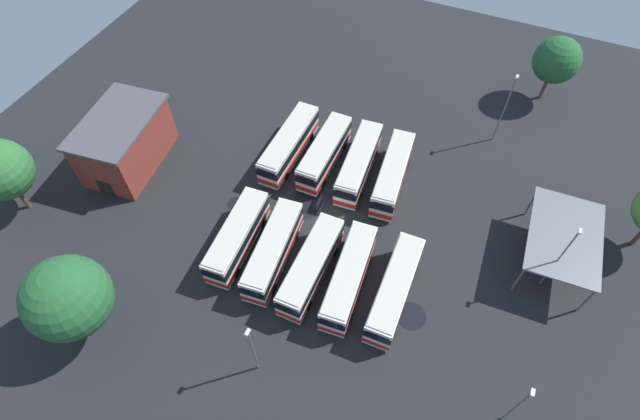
# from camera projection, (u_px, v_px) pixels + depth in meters

# --- Properties ---
(ground_plane) EXTENTS (91.38, 91.38, 0.00)m
(ground_plane) POSITION_uv_depth(u_px,v_px,m) (336.00, 219.00, 51.97)
(ground_plane) COLOR black
(bus_row0_slot0) EXTENTS (11.20, 2.63, 3.64)m
(bus_row0_slot0) POSITION_uv_depth(u_px,v_px,m) (289.00, 144.00, 55.99)
(bus_row0_slot0) COLOR silver
(bus_row0_slot0) RESTS_ON ground_plane
(bus_row0_slot1) EXTENTS (10.30, 2.62, 3.64)m
(bus_row0_slot1) POSITION_uv_depth(u_px,v_px,m) (324.00, 153.00, 55.19)
(bus_row0_slot1) COLOR silver
(bus_row0_slot1) RESTS_ON ground_plane
(bus_row0_slot2) EXTENTS (10.93, 3.41, 3.64)m
(bus_row0_slot2) POSITION_uv_depth(u_px,v_px,m) (359.00, 163.00, 54.22)
(bus_row0_slot2) COLOR silver
(bus_row0_slot2) RESTS_ON ground_plane
(bus_row0_slot3) EXTENTS (10.88, 3.58, 3.64)m
(bus_row0_slot3) POSITION_uv_depth(u_px,v_px,m) (393.00, 174.00, 53.30)
(bus_row0_slot3) COLOR silver
(bus_row0_slot3) RESTS_ON ground_plane
(bus_row1_slot0) EXTENTS (10.32, 3.24, 3.64)m
(bus_row1_slot0) POSITION_uv_depth(u_px,v_px,m) (237.00, 237.00, 48.37)
(bus_row1_slot0) COLOR silver
(bus_row1_slot0) RESTS_ON ground_plane
(bus_row1_slot1) EXTENTS (10.72, 3.58, 3.64)m
(bus_row1_slot1) POSITION_uv_depth(u_px,v_px,m) (273.00, 250.00, 47.40)
(bus_row1_slot1) COLOR silver
(bus_row1_slot1) RESTS_ON ground_plane
(bus_row1_slot2) EXTENTS (10.52, 2.65, 3.64)m
(bus_row1_slot2) POSITION_uv_depth(u_px,v_px,m) (311.00, 266.00, 46.33)
(bus_row1_slot2) COLOR silver
(bus_row1_slot2) RESTS_ON ground_plane
(bus_row1_slot3) EXTENTS (10.83, 3.41, 3.64)m
(bus_row1_slot3) POSITION_uv_depth(u_px,v_px,m) (349.00, 277.00, 45.65)
(bus_row1_slot3) COLOR silver
(bus_row1_slot3) RESTS_ON ground_plane
(bus_row1_slot4) EXTENTS (10.75, 2.76, 3.64)m
(bus_row1_slot4) POSITION_uv_depth(u_px,v_px,m) (395.00, 289.00, 44.87)
(bus_row1_slot4) COLOR silver
(bus_row1_slot4) RESTS_ON ground_plane
(depot_building) EXTENTS (11.85, 8.18, 6.46)m
(depot_building) POSITION_uv_depth(u_px,v_px,m) (125.00, 141.00, 54.41)
(depot_building) COLOR maroon
(depot_building) RESTS_ON ground_plane
(maintenance_shelter) EXTENTS (10.56, 7.09, 4.28)m
(maintenance_shelter) POSITION_uv_depth(u_px,v_px,m) (565.00, 237.00, 45.77)
(maintenance_shelter) COLOR slate
(maintenance_shelter) RESTS_ON ground_plane
(lamp_post_by_building) EXTENTS (0.56, 0.28, 9.43)m
(lamp_post_by_building) POSITION_uv_depth(u_px,v_px,m) (505.00, 107.00, 55.05)
(lamp_post_by_building) COLOR slate
(lamp_post_by_building) RESTS_ON ground_plane
(lamp_post_far_corner) EXTENTS (0.56, 0.28, 7.96)m
(lamp_post_far_corner) POSITION_uv_depth(u_px,v_px,m) (253.00, 349.00, 38.93)
(lamp_post_far_corner) COLOR slate
(lamp_post_far_corner) RESTS_ON ground_plane
(lamp_post_mid_lot) EXTENTS (0.56, 0.28, 9.16)m
(lamp_post_mid_lot) POSITION_uv_depth(u_px,v_px,m) (560.00, 257.00, 43.40)
(lamp_post_mid_lot) COLOR slate
(lamp_post_mid_lot) RESTS_ON ground_plane
(lamp_post_near_entrance) EXTENTS (0.56, 0.28, 7.50)m
(lamp_post_near_entrance) POSITION_uv_depth(u_px,v_px,m) (518.00, 405.00, 36.58)
(lamp_post_near_entrance) COLOR slate
(lamp_post_near_entrance) RESTS_ON ground_plane
(tree_north_edge) EXTENTS (7.18, 7.18, 9.90)m
(tree_north_edge) POSITION_uv_depth(u_px,v_px,m) (68.00, 298.00, 39.53)
(tree_north_edge) COLOR brown
(tree_north_edge) RESTS_ON ground_plane
(tree_west_edge) EXTENTS (6.22, 6.22, 9.20)m
(tree_west_edge) POSITION_uv_depth(u_px,v_px,m) (0.00, 170.00, 48.12)
(tree_west_edge) COLOR brown
(tree_west_edge) RESTS_ON ground_plane
(tree_east_edge) EXTENTS (5.67, 5.67, 8.65)m
(tree_east_edge) POSITION_uv_depth(u_px,v_px,m) (557.00, 60.00, 59.10)
(tree_east_edge) COLOR brown
(tree_east_edge) RESTS_ON ground_plane
(puddle_centre_drain) EXTENTS (2.05, 2.05, 0.01)m
(puddle_centre_drain) POSITION_uv_depth(u_px,v_px,m) (237.00, 204.00, 53.23)
(puddle_centre_drain) COLOR black
(puddle_centre_drain) RESTS_ON ground_plane
(puddle_front_lane) EXTENTS (4.16, 4.16, 0.01)m
(puddle_front_lane) POSITION_uv_depth(u_px,v_px,m) (306.00, 203.00, 53.27)
(puddle_front_lane) COLOR black
(puddle_front_lane) RESTS_ON ground_plane
(puddle_near_shelter) EXTENTS (1.74, 1.74, 0.01)m
(puddle_near_shelter) POSITION_uv_depth(u_px,v_px,m) (214.00, 251.00, 49.60)
(puddle_near_shelter) COLOR black
(puddle_near_shelter) RESTS_ON ground_plane
(puddle_back_corner) EXTENTS (2.91, 2.91, 0.01)m
(puddle_back_corner) POSITION_uv_depth(u_px,v_px,m) (411.00, 316.00, 45.34)
(puddle_back_corner) COLOR black
(puddle_back_corner) RESTS_ON ground_plane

